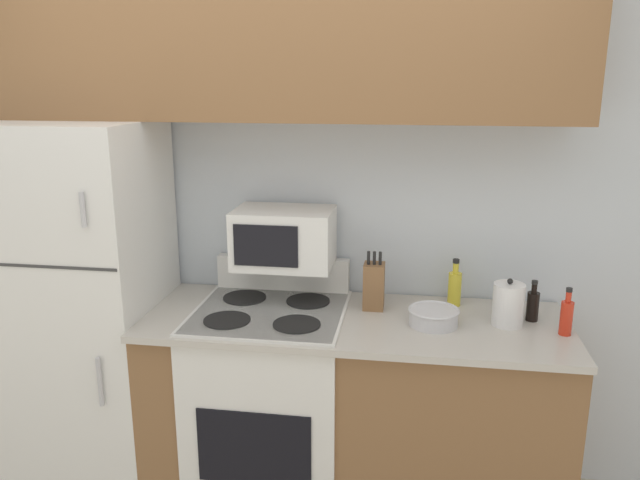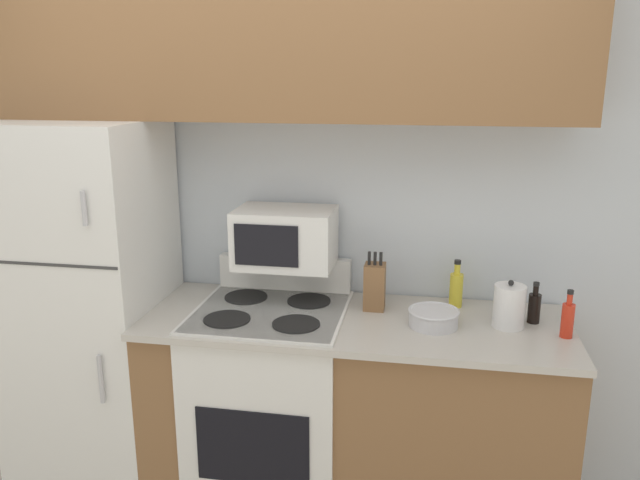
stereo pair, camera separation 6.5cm
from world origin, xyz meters
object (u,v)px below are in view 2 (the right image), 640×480
object	(u,v)px
bottle_soy_sauce	(534,307)
kettle	(509,306)
microwave	(284,237)
bottle_hot_sauce	(568,319)
bottle_cooking_spray	(456,288)
stove	(272,402)
bowl	(434,317)
refrigerator	(90,309)
knife_block	(375,286)

from	to	relation	value
bottle_soy_sauce	kettle	world-z (taller)	kettle
microwave	bottle_hot_sauce	distance (m)	1.25
bottle_cooking_spray	bottle_hot_sauce	size ratio (longest dim) A/B	1.10
microwave	kettle	xyz separation A→B (m)	(0.99, -0.14, -0.22)
stove	bowl	xyz separation A→B (m)	(0.72, -0.03, 0.48)
refrigerator	bottle_hot_sauce	xyz separation A→B (m)	(2.13, -0.06, 0.13)
knife_block	bottle_cooking_spray	xyz separation A→B (m)	(0.36, 0.09, -0.02)
stove	bottle_cooking_spray	xyz separation A→B (m)	(0.82, 0.22, 0.53)
refrigerator	bottle_hot_sauce	distance (m)	2.13
bottle_cooking_spray	bottle_hot_sauce	world-z (taller)	bottle_cooking_spray
bowl	stove	bearing A→B (deg)	177.62
bottle_hot_sauce	bottle_soy_sauce	world-z (taller)	bottle_hot_sauce
stove	bottle_hot_sauce	xyz separation A→B (m)	(1.25, -0.05, 0.52)
knife_block	bottle_soy_sauce	distance (m)	0.69
stove	bottle_soy_sauce	bearing A→B (deg)	4.32
bottle_soy_sauce	knife_block	bearing A→B (deg)	176.41
microwave	knife_block	bearing A→B (deg)	-3.89
knife_block	bottle_hot_sauce	bearing A→B (deg)	-12.77
microwave	bottle_cooking_spray	xyz separation A→B (m)	(0.78, 0.07, -0.22)
knife_block	bottle_cooking_spray	distance (m)	0.38
microwave	bottle_soy_sauce	size ratio (longest dim) A/B	2.48
kettle	bottle_hot_sauce	bearing A→B (deg)	-17.60
knife_block	bottle_hot_sauce	distance (m)	0.81
stove	bottle_hot_sauce	world-z (taller)	bottle_hot_sauce
refrigerator	bottle_cooking_spray	size ratio (longest dim) A/B	8.01
microwave	bottle_cooking_spray	distance (m)	0.82
stove	microwave	size ratio (longest dim) A/B	2.46
bowl	bottle_soy_sauce	bearing A→B (deg)	15.41
refrigerator	knife_block	distance (m)	1.35
stove	bowl	size ratio (longest dim) A/B	5.07
stove	knife_block	size ratio (longest dim) A/B	4.08
knife_block	bottle_soy_sauce	size ratio (longest dim) A/B	1.50
bottle_soy_sauce	stove	bearing A→B (deg)	-175.68
knife_block	kettle	size ratio (longest dim) A/B	1.31
microwave	stove	bearing A→B (deg)	-101.65
microwave	bottle_soy_sauce	xyz separation A→B (m)	(1.11, -0.07, -0.24)
knife_block	bowl	xyz separation A→B (m)	(0.26, -0.16, -0.07)
bowl	kettle	bearing A→B (deg)	9.03
bottle_hot_sauce	microwave	bearing A→B (deg)	170.26
bottle_cooking_spray	kettle	xyz separation A→B (m)	(0.21, -0.20, 0.00)
bottle_cooking_spray	refrigerator	bearing A→B (deg)	-172.67
microwave	bottle_hot_sauce	size ratio (longest dim) A/B	2.23
microwave	bottle_hot_sauce	world-z (taller)	microwave
bottle_cooking_spray	bottle_soy_sauce	world-z (taller)	bottle_cooking_spray
stove	kettle	world-z (taller)	kettle
microwave	bottle_cooking_spray	size ratio (longest dim) A/B	2.03
stove	kettle	distance (m)	1.16
bottle_cooking_spray	kettle	world-z (taller)	bottle_cooking_spray
microwave	kettle	bearing A→B (deg)	-7.93
stove	bottle_hot_sauce	distance (m)	1.35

